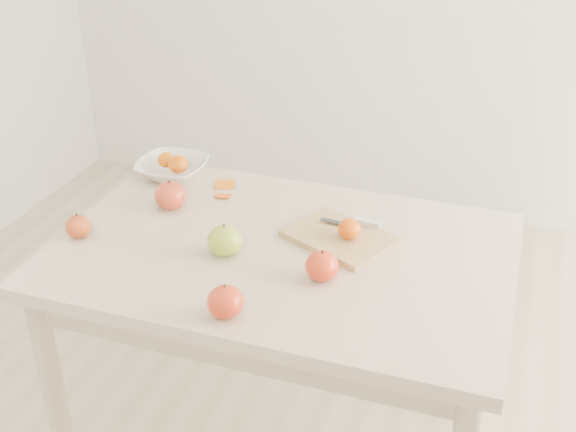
% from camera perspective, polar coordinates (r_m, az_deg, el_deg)
% --- Properties ---
extents(table, '(1.20, 0.80, 0.75)m').
position_cam_1_polar(table, '(1.96, -0.47, -4.99)').
color(table, beige).
rests_on(table, ground).
extents(cutting_board, '(0.32, 0.29, 0.02)m').
position_cam_1_polar(cutting_board, '(1.94, 4.04, -1.68)').
color(cutting_board, tan).
rests_on(cutting_board, table).
extents(board_tangerine, '(0.06, 0.06, 0.05)m').
position_cam_1_polar(board_tangerine, '(1.91, 4.87, -1.03)').
color(board_tangerine, '#CA4307').
rests_on(board_tangerine, cutting_board).
extents(fruit_bowl, '(0.22, 0.22, 0.05)m').
position_cam_1_polar(fruit_bowl, '(2.31, -9.13, 3.72)').
color(fruit_bowl, white).
rests_on(fruit_bowl, table).
extents(bowl_tangerine_near, '(0.05, 0.05, 0.05)m').
position_cam_1_polar(bowl_tangerine_near, '(2.32, -9.61, 4.40)').
color(bowl_tangerine_near, '#DF6307').
rests_on(bowl_tangerine_near, fruit_bowl).
extents(bowl_tangerine_far, '(0.06, 0.06, 0.06)m').
position_cam_1_polar(bowl_tangerine_far, '(2.28, -8.68, 4.07)').
color(bowl_tangerine_far, '#E05007').
rests_on(bowl_tangerine_far, fruit_bowl).
extents(orange_peel_a, '(0.07, 0.06, 0.01)m').
position_cam_1_polar(orange_peel_a, '(2.24, -5.01, 2.40)').
color(orange_peel_a, orange).
rests_on(orange_peel_a, table).
extents(orange_peel_b, '(0.05, 0.04, 0.01)m').
position_cam_1_polar(orange_peel_b, '(2.17, -5.13, 1.53)').
color(orange_peel_b, '#DF560F').
rests_on(orange_peel_b, table).
extents(paring_knife, '(0.17, 0.05, 0.01)m').
position_cam_1_polar(paring_knife, '(1.99, 5.89, -0.52)').
color(paring_knife, white).
rests_on(paring_knife, cutting_board).
extents(apple_green, '(0.09, 0.09, 0.08)m').
position_cam_1_polar(apple_green, '(1.87, -5.02, -1.95)').
color(apple_green, '#729E14').
rests_on(apple_green, table).
extents(apple_red_a, '(0.09, 0.09, 0.08)m').
position_cam_1_polar(apple_red_a, '(2.11, -9.27, 1.61)').
color(apple_red_a, '#A6241C').
rests_on(apple_red_a, table).
extents(apple_red_c, '(0.09, 0.09, 0.08)m').
position_cam_1_polar(apple_red_c, '(1.65, -4.97, -6.77)').
color(apple_red_c, '#A70712').
rests_on(apple_red_c, table).
extents(apple_red_d, '(0.07, 0.07, 0.06)m').
position_cam_1_polar(apple_red_d, '(2.03, -16.23, -0.79)').
color(apple_red_d, maroon).
rests_on(apple_red_d, table).
extents(apple_red_e, '(0.08, 0.08, 0.07)m').
position_cam_1_polar(apple_red_e, '(1.77, 2.70, -3.98)').
color(apple_red_e, '#990C10').
rests_on(apple_red_e, table).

